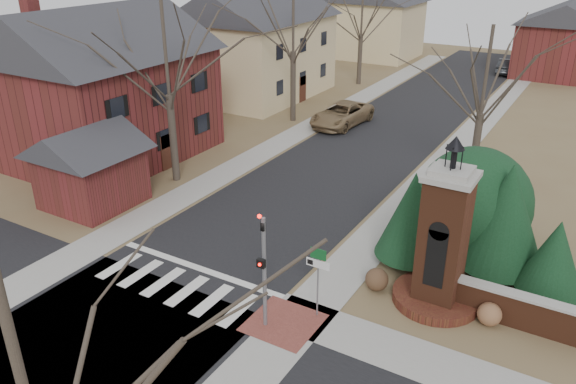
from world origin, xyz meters
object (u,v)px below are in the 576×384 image
Objects in this scene: brick_gate_monument at (442,251)px; distant_car at (507,66)px; traffic_signal_pole at (264,262)px; pickup_truck at (342,114)px; sign_post at (318,269)px.

brick_gate_monument reaches higher than distant_car.
traffic_signal_pole reaches higher than pickup_truck.
sign_post is 22.69m from pickup_truck.
traffic_signal_pole is at bearing -132.43° from sign_post.
sign_post is at bearing -61.86° from pickup_truck.
sign_post is 0.62× the size of distant_car.
traffic_signal_pole is 1.64× the size of sign_post.
brick_gate_monument is (4.70, 4.42, -0.42)m from traffic_signal_pole.
pickup_truck is at bearing 70.02° from distant_car.
brick_gate_monument is 21.73m from pickup_truck.
pickup_truck is at bearing 109.12° from traffic_signal_pole.
sign_post is at bearing 88.84° from distant_car.
distant_car is (-2.19, 44.52, -1.22)m from sign_post.
pickup_truck is at bearing 124.87° from brick_gate_monument.
pickup_truck is 1.30× the size of distant_car.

